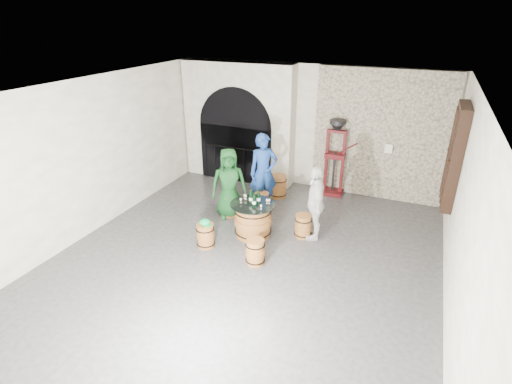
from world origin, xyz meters
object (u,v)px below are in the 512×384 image
at_px(barrel_table, 253,220).
at_px(barrel_stool_near_left, 206,235).
at_px(barrel_stool_right, 303,226).
at_px(corking_press, 335,152).
at_px(side_barrel, 278,186).
at_px(wine_bottle_left, 251,198).
at_px(person_white, 315,203).
at_px(barrel_stool_far, 262,203).
at_px(person_green, 229,183).
at_px(wine_bottle_right, 258,198).
at_px(wine_bottle_center, 254,201).
at_px(barrel_stool_left, 229,206).
at_px(barrel_stool_near_right, 255,252).
at_px(person_blue, 264,173).

height_order(barrel_table, barrel_stool_near_left, barrel_table).
xyz_separation_m(barrel_stool_right, corking_press, (0.06, 2.39, 0.89)).
distance_m(barrel_stool_right, side_barrel, 2.04).
height_order(barrel_stool_near_left, wine_bottle_left, wine_bottle_left).
bearing_deg(barrel_table, person_white, 19.53).
distance_m(barrel_stool_near_left, wine_bottle_left, 1.20).
bearing_deg(barrel_stool_far, wine_bottle_left, -79.90).
xyz_separation_m(person_green, wine_bottle_right, (0.95, -0.54, 0.05)).
distance_m(barrel_stool_right, wine_bottle_center, 1.20).
height_order(barrel_stool_left, corking_press, corking_press).
bearing_deg(person_white, wine_bottle_right, -92.81).
relative_size(barrel_stool_left, person_white, 0.32).
relative_size(barrel_stool_left, wine_bottle_right, 1.56).
distance_m(barrel_table, barrel_stool_right, 1.06).
distance_m(barrel_stool_far, wine_bottle_right, 1.20).
bearing_deg(barrel_table, barrel_stool_near_right, -64.11).
relative_size(barrel_table, wine_bottle_right, 2.93).
bearing_deg(barrel_stool_near_left, barrel_table, 48.82).
height_order(wine_bottle_left, side_barrel, wine_bottle_left).
bearing_deg(wine_bottle_left, side_barrel, 93.83).
bearing_deg(barrel_stool_far, barrel_table, -77.45).
bearing_deg(barrel_stool_near_left, barrel_stool_right, 34.18).
bearing_deg(barrel_stool_left, corking_press, 48.10).
xyz_separation_m(barrel_table, side_barrel, (-0.18, 2.02, -0.07)).
relative_size(wine_bottle_left, wine_bottle_center, 1.00).
height_order(barrel_stool_near_right, wine_bottle_left, wine_bottle_left).
bearing_deg(barrel_stool_left, barrel_stool_right, -7.74).
relative_size(barrel_stool_far, person_green, 0.31).
relative_size(barrel_stool_left, wine_bottle_left, 1.56).
distance_m(barrel_stool_far, side_barrel, 1.00).
bearing_deg(wine_bottle_right, barrel_stool_near_left, -132.79).
xyz_separation_m(person_green, person_white, (2.06, -0.17, -0.02)).
height_order(barrel_stool_near_left, corking_press, corking_press).
bearing_deg(wine_bottle_center, barrel_stool_near_right, -65.37).
distance_m(person_green, wine_bottle_left, 1.00).
relative_size(person_blue, wine_bottle_left, 5.71).
xyz_separation_m(barrel_table, person_white, (1.20, 0.43, 0.43)).
height_order(barrel_table, person_white, person_white).
bearing_deg(corking_press, barrel_stool_far, -129.56).
xyz_separation_m(barrel_stool_left, person_green, (0.01, -0.01, 0.57)).
bearing_deg(wine_bottle_left, person_white, 18.56).
xyz_separation_m(barrel_stool_near_left, person_white, (1.90, 1.22, 0.54)).
bearing_deg(wine_bottle_left, barrel_stool_far, 100.10).
xyz_separation_m(person_green, side_barrel, (0.67, 1.43, -0.53)).
relative_size(barrel_stool_near_left, person_blue, 0.27).
relative_size(person_green, corking_press, 0.83).
bearing_deg(corking_press, barrel_stool_right, -94.14).
bearing_deg(barrel_stool_right, side_barrel, 125.16).
bearing_deg(person_green, barrel_stool_far, 2.27).
relative_size(barrel_stool_left, barrel_stool_far, 1.00).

